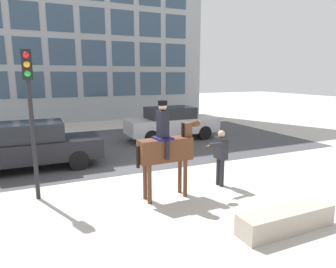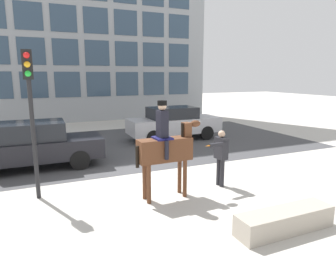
{
  "view_description": "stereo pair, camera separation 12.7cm",
  "coord_description": "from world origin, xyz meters",
  "px_view_note": "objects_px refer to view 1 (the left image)",
  "views": [
    {
      "loc": [
        -3.05,
        -8.56,
        3.19
      ],
      "look_at": [
        0.35,
        -1.02,
        1.57
      ],
      "focal_mm": 32.0,
      "sensor_mm": 36.0,
      "label": 1
    },
    {
      "loc": [
        -2.94,
        -8.61,
        3.19
      ],
      "look_at": [
        0.35,
        -1.02,
        1.57
      ],
      "focal_mm": 32.0,
      "sensor_mm": 36.0,
      "label": 2
    }
  ],
  "objects_px": {
    "traffic_light": "(30,101)",
    "mounted_horse_lead": "(166,147)",
    "pedestrian_bystander": "(221,154)",
    "planter_ledge": "(286,220)",
    "street_car_near_lane": "(31,145)",
    "street_car_far_lane": "(172,123)"
  },
  "relations": [
    {
      "from": "traffic_light",
      "to": "mounted_horse_lead",
      "type": "bearing_deg",
      "value": -22.59
    },
    {
      "from": "pedestrian_bystander",
      "to": "planter_ledge",
      "type": "height_order",
      "value": "pedestrian_bystander"
    },
    {
      "from": "pedestrian_bystander",
      "to": "street_car_near_lane",
      "type": "bearing_deg",
      "value": -44.09
    },
    {
      "from": "street_car_far_lane",
      "to": "street_car_near_lane",
      "type": "bearing_deg",
      "value": -159.05
    },
    {
      "from": "mounted_horse_lead",
      "to": "planter_ledge",
      "type": "xyz_separation_m",
      "value": [
        1.58,
        -2.6,
        -1.15
      ]
    },
    {
      "from": "street_car_near_lane",
      "to": "street_car_far_lane",
      "type": "height_order",
      "value": "street_car_far_lane"
    },
    {
      "from": "pedestrian_bystander",
      "to": "planter_ledge",
      "type": "relative_size",
      "value": 0.74
    },
    {
      "from": "mounted_horse_lead",
      "to": "street_car_near_lane",
      "type": "bearing_deg",
      "value": 125.8
    },
    {
      "from": "street_car_far_lane",
      "to": "mounted_horse_lead",
      "type": "bearing_deg",
      "value": -116.03
    },
    {
      "from": "mounted_horse_lead",
      "to": "traffic_light",
      "type": "height_order",
      "value": "traffic_light"
    },
    {
      "from": "pedestrian_bystander",
      "to": "street_car_far_lane",
      "type": "height_order",
      "value": "pedestrian_bystander"
    },
    {
      "from": "mounted_horse_lead",
      "to": "planter_ledge",
      "type": "height_order",
      "value": "mounted_horse_lead"
    },
    {
      "from": "street_car_near_lane",
      "to": "planter_ledge",
      "type": "relative_size",
      "value": 2.06
    },
    {
      "from": "pedestrian_bystander",
      "to": "street_car_far_lane",
      "type": "relative_size",
      "value": 0.36
    },
    {
      "from": "mounted_horse_lead",
      "to": "street_car_near_lane",
      "type": "height_order",
      "value": "mounted_horse_lead"
    },
    {
      "from": "pedestrian_bystander",
      "to": "planter_ledge",
      "type": "distance_m",
      "value": 2.86
    },
    {
      "from": "street_car_near_lane",
      "to": "mounted_horse_lead",
      "type": "bearing_deg",
      "value": -52.5
    },
    {
      "from": "pedestrian_bystander",
      "to": "street_car_far_lane",
      "type": "xyz_separation_m",
      "value": [
        1.49,
        6.54,
        -0.12
      ]
    },
    {
      "from": "street_car_far_lane",
      "to": "pedestrian_bystander",
      "type": "bearing_deg",
      "value": -102.8
    },
    {
      "from": "planter_ledge",
      "to": "street_car_far_lane",
      "type": "bearing_deg",
      "value": 79.69
    },
    {
      "from": "traffic_light",
      "to": "planter_ledge",
      "type": "height_order",
      "value": "traffic_light"
    },
    {
      "from": "mounted_horse_lead",
      "to": "street_car_far_lane",
      "type": "bearing_deg",
      "value": 62.26
    }
  ]
}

